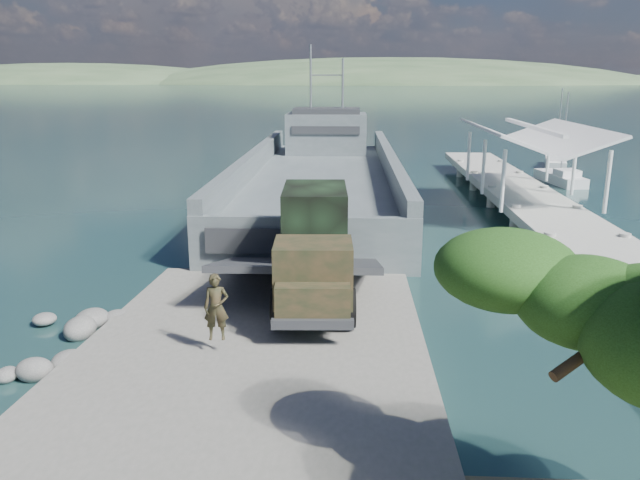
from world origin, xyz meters
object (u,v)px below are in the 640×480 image
Objects in this scene: sailboat_near at (561,179)px; sailboat_far at (555,163)px; military_truck at (314,246)px; soldier at (217,320)px; landing_craft at (321,187)px; pier at (533,192)px.

sailboat_near is 0.98× the size of sailboat_far.
military_truck is 5.38m from soldier.
landing_craft reaches higher than soldier.
soldier is 0.27× the size of sailboat_near.
soldier is (-2.42, -4.72, -0.86)m from military_truck.
soldier is at bearing -120.05° from military_truck.
sailboat_far reaches higher than military_truck.
pier is 13.66m from sailboat_near.
landing_craft is 25.94m from sailboat_far.
sailboat_far reaches higher than pier.
sailboat_far reaches higher than soldier.
landing_craft is 19.50m from sailboat_near.
military_truck is (-11.50, -14.89, 0.71)m from pier.
landing_craft reaches higher than pier.
sailboat_far is (20.14, 16.34, -0.54)m from landing_craft.
military_truck is (0.85, -19.63, 1.39)m from landing_craft.
military_truck is at bearing -127.68° from pier.
sailboat_near is at bearing 22.50° from landing_craft.
landing_craft is 4.76× the size of military_truck.
pier is at bearing 47.17° from soldier.
pier is 6.20× the size of sailboat_far.
military_truck is at bearing -88.19° from landing_craft.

